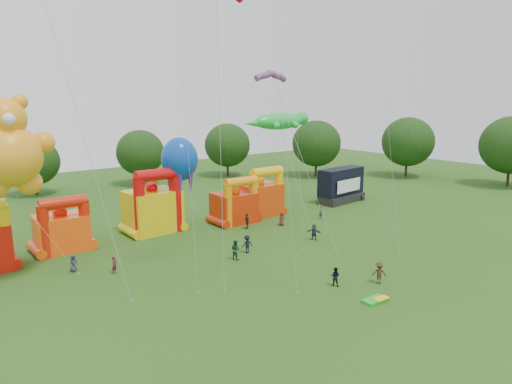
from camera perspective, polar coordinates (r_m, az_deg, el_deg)
ground at (r=33.71m, az=15.69°, el=-15.37°), size 160.00×160.00×0.00m
tree_ring at (r=30.81m, az=14.03°, el=-5.33°), size 127.01×129.15×12.07m
bouncy_castle_1 at (r=49.63m, az=-23.07°, el=-4.33°), size 5.18×4.27×5.70m
bouncy_castle_2 at (r=53.07m, az=-12.68°, el=-1.94°), size 5.89×4.81×7.47m
bouncy_castle_3 at (r=55.75m, az=-2.59°, el=-1.63°), size 5.07×4.15×5.83m
bouncy_castle_4 at (r=59.29m, az=0.57°, el=-0.58°), size 5.29×4.25×6.47m
stage_trailer at (r=67.95m, az=10.60°, el=0.80°), size 8.03×3.61×5.05m
teddy_bear_kite at (r=40.86m, az=-27.73°, el=2.69°), size 7.77×4.96×15.49m
gecko_kite at (r=62.47m, az=4.34°, el=3.82°), size 11.81×11.80×13.14m
octopus_kite at (r=52.83m, az=-8.95°, el=1.99°), size 4.19×5.94×10.80m
parafoil_kites at (r=37.51m, az=-18.17°, el=10.95°), size 28.08×13.24×32.36m
diamond_kites at (r=41.96m, az=4.20°, el=12.10°), size 23.54×13.99×39.75m
folded_kite_bundle at (r=36.45m, az=14.72°, el=-12.92°), size 2.03×1.15×0.31m
spectator_0 at (r=43.74m, az=-21.86°, el=-8.28°), size 0.80×0.57×1.54m
spectator_1 at (r=42.10m, az=-17.29°, el=-8.68°), size 0.69×0.67×1.60m
spectator_2 at (r=43.57m, az=-2.61°, el=-7.22°), size 0.98×1.11×1.92m
spectator_3 at (r=45.29m, az=-1.13°, el=-6.52°), size 1.24×0.78×1.83m
spectator_4 at (r=53.40m, az=-1.14°, el=-3.63°), size 0.79×1.21×1.91m
spectator_5 at (r=49.73m, az=7.26°, el=-4.99°), size 1.25×1.65×1.74m
spectator_6 at (r=54.80m, az=3.24°, el=-3.38°), size 0.91×0.70×1.65m
spectator_7 at (r=58.37m, az=8.13°, el=-2.46°), size 0.78×0.66×1.80m
spectator_8 at (r=38.36m, az=9.86°, el=-10.36°), size 0.90×0.97×1.59m
spectator_9 at (r=39.51m, az=15.14°, el=-9.72°), size 1.34×1.32×1.85m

